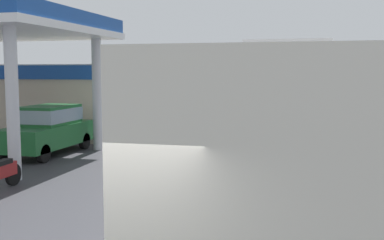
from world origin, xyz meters
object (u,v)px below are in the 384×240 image
at_px(coach_bus_main, 286,143).
at_px(minibus_opposing_lane, 238,100).
at_px(car_at_pump, 48,127).
at_px(car_trailing_behind_bus, 302,113).

height_order(coach_bus_main, minibus_opposing_lane, coach_bus_main).
relative_size(car_at_pump, minibus_opposing_lane, 0.69).
bearing_deg(minibus_opposing_lane, coach_bus_main, -78.30).
bearing_deg(car_at_pump, minibus_opposing_lane, 62.40).
relative_size(coach_bus_main, minibus_opposing_lane, 1.80).
relative_size(coach_bus_main, car_trailing_behind_bus, 2.63).
bearing_deg(minibus_opposing_lane, car_trailing_behind_bus, -28.03).
bearing_deg(minibus_opposing_lane, car_at_pump, -117.60).
bearing_deg(coach_bus_main, car_at_pump, 144.50).
relative_size(coach_bus_main, car_at_pump, 2.63).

